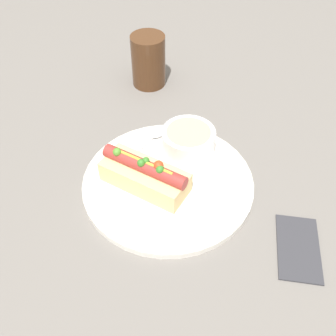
% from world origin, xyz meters
% --- Properties ---
extents(ground_plane, '(4.00, 4.00, 0.00)m').
position_xyz_m(ground_plane, '(0.00, 0.00, 0.00)').
color(ground_plane, slate).
extents(dinner_plate, '(0.30, 0.30, 0.01)m').
position_xyz_m(dinner_plate, '(0.00, 0.00, 0.01)').
color(dinner_plate, white).
rests_on(dinner_plate, ground_plane).
extents(hot_dog, '(0.16, 0.13, 0.07)m').
position_xyz_m(hot_dog, '(-0.01, -0.04, 0.04)').
color(hot_dog, '#E5C17F').
rests_on(hot_dog, dinner_plate).
extents(soup_bowl, '(0.10, 0.10, 0.05)m').
position_xyz_m(soup_bowl, '(-0.05, 0.07, 0.04)').
color(soup_bowl, white).
rests_on(soup_bowl, dinner_plate).
extents(spoon, '(0.08, 0.15, 0.01)m').
position_xyz_m(spoon, '(-0.11, 0.02, 0.02)').
color(spoon, '#B7B7BC').
rests_on(spoon, dinner_plate).
extents(drinking_glass, '(0.08, 0.08, 0.12)m').
position_xyz_m(drinking_glass, '(-0.30, 0.12, 0.06)').
color(drinking_glass, '#4C2D19').
rests_on(drinking_glass, ground_plane).
extents(napkin, '(0.13, 0.12, 0.01)m').
position_xyz_m(napkin, '(0.21, 0.11, 0.00)').
color(napkin, '#333338').
rests_on(napkin, ground_plane).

